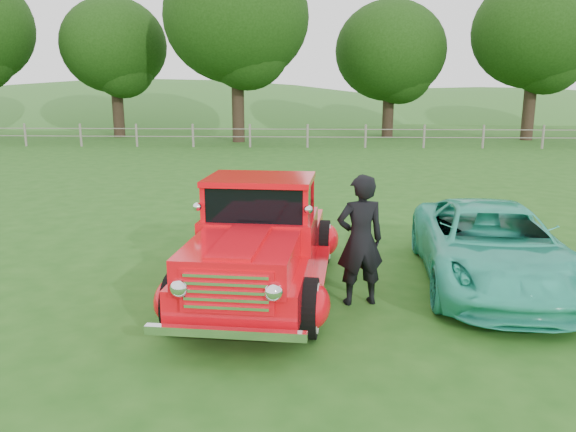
{
  "coord_description": "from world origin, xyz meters",
  "views": [
    {
      "loc": [
        0.37,
        -7.31,
        3.03
      ],
      "look_at": [
        -0.03,
        1.2,
        1.08
      ],
      "focal_mm": 35.0,
      "sensor_mm": 36.0,
      "label": 1
    }
  ],
  "objects_px": {
    "tree_mid_west": "(114,46)",
    "tree_mid_east": "(536,32)",
    "tree_near_west": "(236,18)",
    "tree_near_east": "(390,51)",
    "red_pickup": "(261,241)",
    "teal_sedan": "(491,246)",
    "man": "(360,240)"
  },
  "relations": [
    {
      "from": "red_pickup",
      "to": "man",
      "type": "xyz_separation_m",
      "value": [
        1.43,
        -0.41,
        0.14
      ]
    },
    {
      "from": "tree_near_east",
      "to": "tree_mid_east",
      "type": "xyz_separation_m",
      "value": [
        8.0,
        -2.0,
        0.93
      ]
    },
    {
      "from": "tree_near_east",
      "to": "tree_mid_east",
      "type": "height_order",
      "value": "tree_mid_east"
    },
    {
      "from": "tree_mid_east",
      "to": "man",
      "type": "bearing_deg",
      "value": -114.18
    },
    {
      "from": "teal_sedan",
      "to": "tree_near_west",
      "type": "bearing_deg",
      "value": 111.16
    },
    {
      "from": "tree_near_east",
      "to": "teal_sedan",
      "type": "xyz_separation_m",
      "value": [
        -1.86,
        -27.76,
        -4.62
      ]
    },
    {
      "from": "tree_near_west",
      "to": "teal_sedan",
      "type": "bearing_deg",
      "value": -73.27
    },
    {
      "from": "tree_near_west",
      "to": "red_pickup",
      "type": "relative_size",
      "value": 2.05
    },
    {
      "from": "tree_mid_west",
      "to": "tree_near_west",
      "type": "relative_size",
      "value": 0.81
    },
    {
      "from": "teal_sedan",
      "to": "man",
      "type": "xyz_separation_m",
      "value": [
        -2.11,
        -0.9,
        0.31
      ]
    },
    {
      "from": "teal_sedan",
      "to": "red_pickup",
      "type": "bearing_deg",
      "value": -167.76
    },
    {
      "from": "teal_sedan",
      "to": "man",
      "type": "height_order",
      "value": "man"
    },
    {
      "from": "tree_near_east",
      "to": "red_pickup",
      "type": "distance_m",
      "value": 29.1
    },
    {
      "from": "tree_mid_west",
      "to": "tree_near_west",
      "type": "distance_m",
      "value": 8.63
    },
    {
      "from": "tree_near_west",
      "to": "tree_mid_east",
      "type": "height_order",
      "value": "tree_near_west"
    },
    {
      "from": "red_pickup",
      "to": "man",
      "type": "relative_size",
      "value": 2.71
    },
    {
      "from": "tree_near_west",
      "to": "teal_sedan",
      "type": "height_order",
      "value": "tree_near_west"
    },
    {
      "from": "tree_near_west",
      "to": "tree_near_east",
      "type": "height_order",
      "value": "tree_near_west"
    },
    {
      "from": "tree_near_west",
      "to": "man",
      "type": "height_order",
      "value": "tree_near_west"
    },
    {
      "from": "tree_mid_west",
      "to": "tree_mid_east",
      "type": "height_order",
      "value": "tree_mid_east"
    },
    {
      "from": "tree_near_east",
      "to": "red_pickup",
      "type": "bearing_deg",
      "value": -100.84
    },
    {
      "from": "tree_mid_west",
      "to": "tree_mid_east",
      "type": "relative_size",
      "value": 0.9
    },
    {
      "from": "tree_near_west",
      "to": "red_pickup",
      "type": "height_order",
      "value": "tree_near_west"
    },
    {
      "from": "red_pickup",
      "to": "tree_near_west",
      "type": "bearing_deg",
      "value": 102.58
    },
    {
      "from": "tree_near_east",
      "to": "tree_mid_east",
      "type": "distance_m",
      "value": 8.3
    },
    {
      "from": "tree_near_east",
      "to": "teal_sedan",
      "type": "bearing_deg",
      "value": -93.83
    },
    {
      "from": "tree_mid_west",
      "to": "tree_near_west",
      "type": "bearing_deg",
      "value": -20.56
    },
    {
      "from": "red_pickup",
      "to": "tree_mid_west",
      "type": "bearing_deg",
      "value": 117.19
    },
    {
      "from": "tree_mid_east",
      "to": "man",
      "type": "xyz_separation_m",
      "value": [
        -11.97,
        -26.66,
        -5.24
      ]
    },
    {
      "from": "tree_mid_west",
      "to": "tree_mid_east",
      "type": "bearing_deg",
      "value": -2.29
    },
    {
      "from": "tree_near_east",
      "to": "man",
      "type": "bearing_deg",
      "value": -97.89
    },
    {
      "from": "tree_mid_east",
      "to": "red_pickup",
      "type": "bearing_deg",
      "value": -117.06
    }
  ]
}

